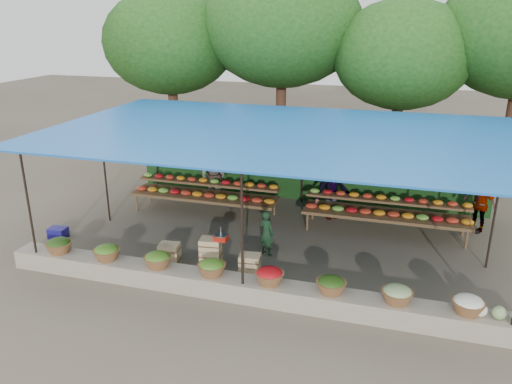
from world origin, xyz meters
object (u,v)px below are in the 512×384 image
(crate_counter, at_px, (210,258))
(weighing_scale, at_px, (221,237))
(vendor_seated, at_px, (266,233))
(blue_crate_front, at_px, (58,253))
(blue_crate_back, at_px, (58,233))

(crate_counter, height_order, weighing_scale, weighing_scale)
(weighing_scale, height_order, vendor_seated, vendor_seated)
(weighing_scale, bearing_deg, crate_counter, -180.00)
(crate_counter, distance_m, blue_crate_front, 3.64)
(blue_crate_back, bearing_deg, blue_crate_front, -58.46)
(crate_counter, xyz_separation_m, vendor_seated, (0.99, 1.11, 0.24))
(crate_counter, distance_m, blue_crate_back, 4.38)
(blue_crate_front, height_order, blue_crate_back, blue_crate_back)
(weighing_scale, bearing_deg, blue_crate_back, 173.57)
(weighing_scale, height_order, blue_crate_back, weighing_scale)
(blue_crate_back, bearing_deg, vendor_seated, 0.47)
(weighing_scale, height_order, blue_crate_front, weighing_scale)
(blue_crate_back, bearing_deg, crate_counter, -12.65)
(weighing_scale, distance_m, vendor_seated, 1.35)
(crate_counter, distance_m, vendor_seated, 1.51)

